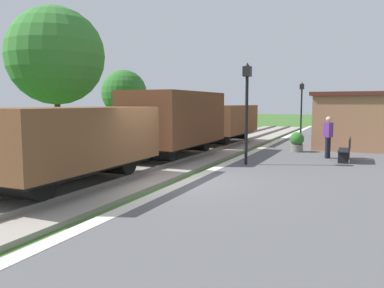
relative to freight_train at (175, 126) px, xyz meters
The scene contains 16 objects.
ground_plane 5.74m from the freight_train, 64.30° to the right, with size 160.00×160.00×0.00m, color #3D6628.
platform_slab 7.62m from the freight_train, 41.69° to the right, with size 6.00×60.00×0.25m, color #565659.
platform_edge_stripe 5.85m from the freight_train, 60.69° to the right, with size 0.36×60.00×0.01m, color silver.
track_ballast 5.19m from the freight_train, 90.00° to the right, with size 3.80×60.00×0.12m, color #9E9389.
rail_near 5.21m from the freight_train, 81.78° to the right, with size 0.07×60.00×0.14m, color slate.
rail_far 5.21m from the freight_train, 98.22° to the right, with size 0.07×60.00×0.14m, color slate.
freight_train is the anchor object (origin of this frame).
station_hut 9.64m from the freight_train, 45.14° to the left, with size 3.50×5.80×2.78m.
bench_near_hut 6.97m from the freight_train, ahead, with size 0.42×1.50×0.91m.
bench_down_platform 13.43m from the freight_train, 59.23° to the left, with size 0.42×1.50×0.91m.
person_waiting 6.36m from the freight_train, 15.27° to the left, with size 0.36×0.44×1.71m.
potted_planter 5.77m from the freight_train, 35.55° to the left, with size 0.64×0.64×0.92m.
lamp_post_near 3.97m from the freight_train, 20.22° to the right, with size 0.28×0.28×3.70m.
lamp_post_far 13.16m from the freight_train, 74.42° to the left, with size 0.28×0.28×3.70m.
tree_trackside_mid 7.08m from the freight_train, behind, with size 4.67×4.67×7.10m.
tree_trackside_far 10.48m from the freight_train, 135.61° to the left, with size 3.05×3.05×4.73m.
Camera 1 is at (4.94, -9.98, 2.49)m, focal length 36.17 mm.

